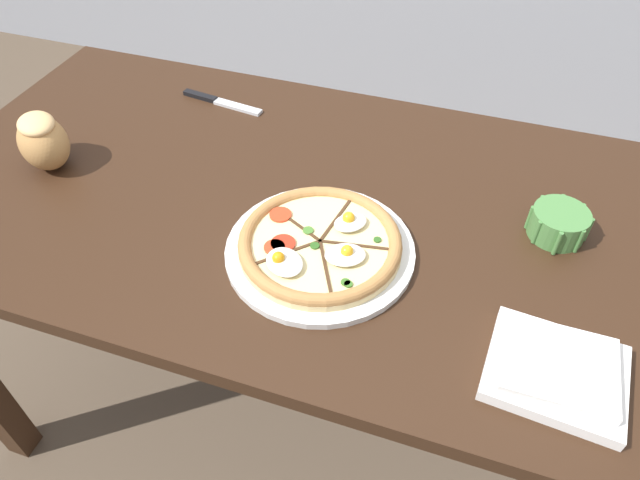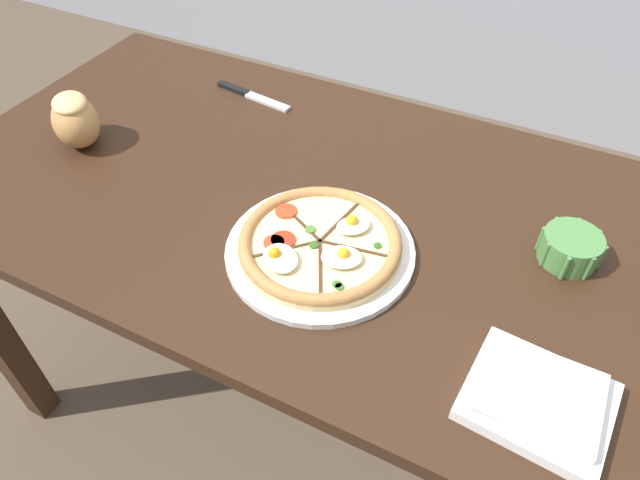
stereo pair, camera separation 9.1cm
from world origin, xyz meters
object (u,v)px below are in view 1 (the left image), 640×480
(pizza, at_px, (320,245))
(napkin_folded, at_px, (557,370))
(knife_main, at_px, (221,102))
(ramekin_bowl, at_px, (559,223))
(dining_table, at_px, (299,240))
(bread_piece_near, at_px, (43,140))

(pizza, bearing_deg, napkin_folded, -17.67)
(napkin_folded, bearing_deg, pizza, 162.33)
(pizza, height_order, knife_main, pizza)
(ramekin_bowl, bearing_deg, dining_table, -173.67)
(dining_table, distance_m, ramekin_bowl, 0.47)
(bread_piece_near, bearing_deg, dining_table, 6.76)
(knife_main, bearing_deg, dining_table, -34.65)
(pizza, xyz_separation_m, napkin_folded, (0.37, -0.12, -0.00))
(dining_table, height_order, ramekin_bowl, ramekin_bowl)
(ramekin_bowl, distance_m, knife_main, 0.74)
(dining_table, distance_m, bread_piece_near, 0.52)
(ramekin_bowl, xyz_separation_m, knife_main, (-0.72, 0.19, -0.02))
(pizza, bearing_deg, dining_table, 124.80)
(ramekin_bowl, relative_size, bread_piece_near, 0.69)
(napkin_folded, distance_m, knife_main, 0.87)
(dining_table, bearing_deg, knife_main, 137.83)
(pizza, bearing_deg, bread_piece_near, 173.79)
(bread_piece_near, height_order, knife_main, bread_piece_near)
(ramekin_bowl, height_order, knife_main, ramekin_bowl)
(napkin_folded, relative_size, bread_piece_near, 1.30)
(dining_table, distance_m, knife_main, 0.38)
(pizza, xyz_separation_m, ramekin_bowl, (0.36, 0.17, 0.01))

